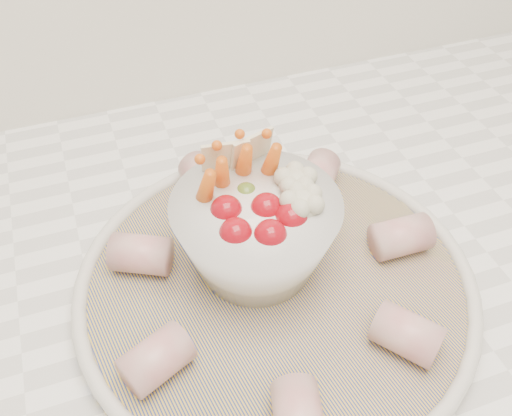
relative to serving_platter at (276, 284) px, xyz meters
name	(u,v)px	position (x,y,z in m)	size (l,w,h in m)	color
serving_platter	(276,284)	(0.00, 0.00, 0.00)	(0.37, 0.37, 0.02)	navy
veggie_bowl	(256,230)	(-0.01, 0.02, 0.04)	(0.13, 0.13, 0.10)	white
cured_meat_rolls	(275,268)	(0.00, 0.00, 0.02)	(0.27, 0.30, 0.03)	#B85459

